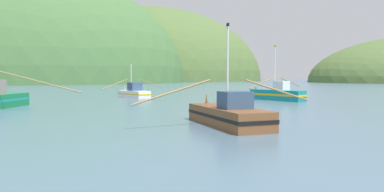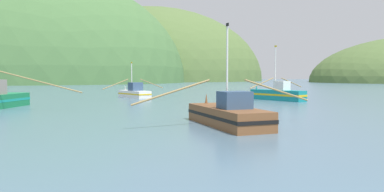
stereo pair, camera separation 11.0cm
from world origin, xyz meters
TOP-DOWN VIEW (x-y plane):
  - hill_mid_right at (-4.20, 209.28)m, footprint 131.73×105.38m
  - hill_far_left at (-56.58, 163.70)m, footprint 133.96×107.17m
  - fishing_boat_white at (-8.26, 45.84)m, footprint 8.30×6.27m
  - fishing_boat_brown at (-1.25, 16.53)m, footprint 11.83×7.96m
  - fishing_boat_teal at (10.01, 38.03)m, footprint 8.68×7.50m

SIDE VIEW (x-z plane):
  - hill_mid_right at x=-4.20m, z-range -43.51..43.51m
  - hill_far_left at x=-56.58m, z-range -49.33..49.33m
  - fishing_boat_brown at x=-1.25m, z-range -2.49..3.90m
  - fishing_boat_white at x=-8.26m, z-range -1.84..3.25m
  - fishing_boat_teal at x=10.01m, z-range -2.66..4.30m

